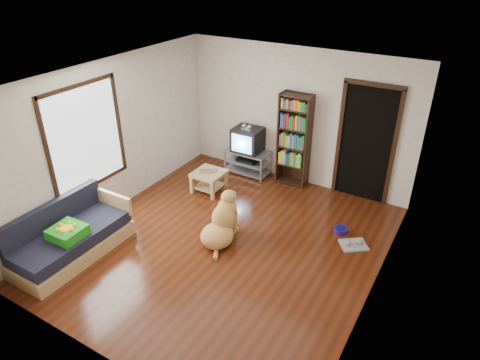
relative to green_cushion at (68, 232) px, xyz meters
The scene contains 18 objects.
ground 2.35m from the green_cushion, 40.46° to the left, with size 5.00×5.00×0.00m, color #511F0E.
ceiling 3.12m from the green_cushion, 40.46° to the left, with size 5.00×5.00×0.00m, color white.
wall_back 4.43m from the green_cushion, 66.33° to the left, with size 4.50×4.50×0.00m, color silver.
wall_front 2.17m from the green_cushion, 29.93° to the right, with size 4.50×4.50×0.00m, color silver.
wall_left 1.77m from the green_cushion, 108.52° to the left, with size 5.00×5.00×0.00m, color silver.
wall_right 4.34m from the green_cushion, 20.46° to the left, with size 5.00×5.00×0.00m, color silver.
green_cushion is the anchor object (origin of this frame).
laptop 2.77m from the green_cushion, 77.69° to the left, with size 0.32×0.21×0.03m, color silver.
dog_bowl 4.21m from the green_cushion, 40.21° to the left, with size 0.22×0.22×0.08m, color navy.
grey_rag 4.30m from the green_cushion, 35.04° to the left, with size 0.40×0.32×0.03m, color #989898.
window 1.49m from the green_cushion, 115.99° to the left, with size 0.03×1.46×1.70m.
doorway 5.08m from the green_cushion, 52.03° to the left, with size 1.03×0.05×2.19m.
tv_stand 3.84m from the green_cushion, 77.20° to the left, with size 0.90×0.45×0.50m.
crt_tv 3.87m from the green_cushion, 77.28° to the left, with size 0.55×0.52×0.58m.
bookshelf 4.27m from the green_cushion, 64.86° to the left, with size 0.60×0.30×1.80m.
sofa 0.29m from the green_cushion, 137.97° to the left, with size 0.80×1.80×0.80m.
coffee_table 2.80m from the green_cushion, 77.82° to the left, with size 0.55×0.55×0.40m.
dog 2.26m from the green_cushion, 43.49° to the left, with size 0.51×0.98×0.81m.
Camera 1 is at (2.95, -4.55, 4.11)m, focal length 32.00 mm.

